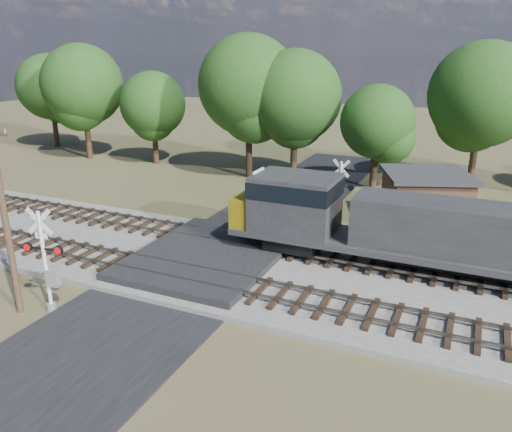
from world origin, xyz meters
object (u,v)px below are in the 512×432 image
at_px(crossing_signal_far, 338,200).
at_px(utility_pole, 5,216).
at_px(crossing_signal_near, 48,270).
at_px(equipment_shed, 425,199).

relative_size(crossing_signal_far, utility_pole, 0.54).
distance_m(crossing_signal_far, utility_pole, 18.53).
distance_m(crossing_signal_near, crossing_signal_far, 17.18).
height_order(crossing_signal_near, equipment_shed, crossing_signal_near).
height_order(crossing_signal_far, utility_pole, utility_pole).
height_order(crossing_signal_near, crossing_signal_far, crossing_signal_near).
bearing_deg(crossing_signal_far, crossing_signal_near, 65.75).
xyz_separation_m(crossing_signal_near, crossing_signal_far, (8.28, 15.05, -0.10)).
xyz_separation_m(crossing_signal_near, utility_pole, (-1.19, -0.68, 2.41)).
distance_m(crossing_signal_near, equipment_shed, 22.06).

